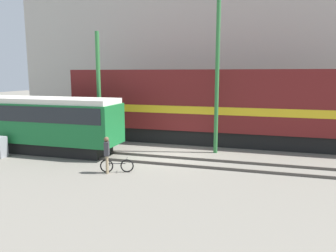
% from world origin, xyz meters
% --- Properties ---
extents(ground_plane, '(120.00, 120.00, 0.00)m').
position_xyz_m(ground_plane, '(0.00, 0.00, 0.00)').
color(ground_plane, slate).
extents(track_near, '(60.00, 1.50, 0.14)m').
position_xyz_m(track_near, '(0.00, -1.03, 0.07)').
color(track_near, '#47423D').
rests_on(track_near, ground).
extents(track_far, '(60.00, 1.51, 0.14)m').
position_xyz_m(track_far, '(0.00, 4.54, 0.07)').
color(track_far, '#47423D').
rests_on(track_far, ground).
extents(building_backdrop, '(36.12, 6.00, 15.16)m').
position_xyz_m(building_backdrop, '(0.00, 13.69, 7.58)').
color(building_backdrop, '#B7B2A8').
rests_on(building_backdrop, ground).
extents(freight_locomotive, '(21.28, 3.04, 5.60)m').
position_xyz_m(freight_locomotive, '(2.66, 4.54, 2.61)').
color(freight_locomotive, black).
rests_on(freight_locomotive, ground).
extents(streetcar, '(11.42, 2.54, 3.32)m').
position_xyz_m(streetcar, '(-8.42, -1.03, 1.90)').
color(streetcar, black).
rests_on(streetcar, ground).
extents(bicycle, '(1.57, 0.66, 0.71)m').
position_xyz_m(bicycle, '(-1.44, -3.60, 0.33)').
color(bicycle, black).
rests_on(bicycle, ground).
extents(person, '(0.32, 0.41, 1.79)m').
position_xyz_m(person, '(-1.82, -3.88, 1.09)').
color(person, '#8C7A5B').
rests_on(person, ground).
extents(utility_pole_left, '(0.27, 0.27, 7.41)m').
position_xyz_m(utility_pole_left, '(-5.21, 1.75, 3.70)').
color(utility_pole_left, '#2D7238').
rests_on(utility_pole_left, ground).
extents(utility_pole_center, '(0.24, 0.24, 9.04)m').
position_xyz_m(utility_pole_center, '(2.53, 1.75, 4.52)').
color(utility_pole_center, '#2D7238').
rests_on(utility_pole_center, ground).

